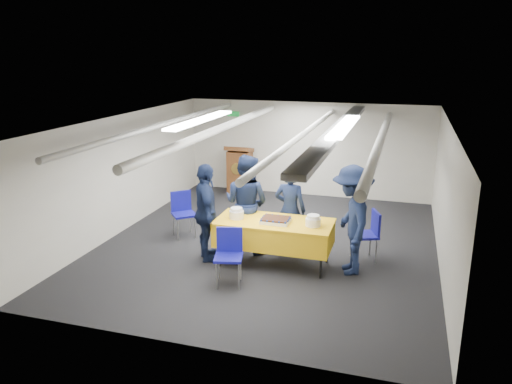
# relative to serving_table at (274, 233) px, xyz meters

# --- Properties ---
(ground) EXTENTS (7.00, 7.00, 0.00)m
(ground) POSITION_rel_serving_table_xyz_m (-0.32, 0.85, -0.56)
(ground) COLOR black
(ground) RESTS_ON ground
(room_shell) EXTENTS (6.00, 7.00, 2.30)m
(room_shell) POSITION_rel_serving_table_xyz_m (-0.22, 1.25, 1.25)
(room_shell) COLOR beige
(room_shell) RESTS_ON ground
(serving_table) EXTENTS (1.94, 0.88, 0.77)m
(serving_table) POSITION_rel_serving_table_xyz_m (0.00, 0.00, 0.00)
(serving_table) COLOR black
(serving_table) RESTS_ON ground
(sheet_cake) EXTENTS (0.47, 0.36, 0.09)m
(sheet_cake) POSITION_rel_serving_table_xyz_m (0.04, -0.06, 0.25)
(sheet_cake) COLOR white
(sheet_cake) RESTS_ON serving_table
(plate_stack_left) EXTENTS (0.24, 0.24, 0.18)m
(plate_stack_left) POSITION_rel_serving_table_xyz_m (-0.64, -0.05, 0.30)
(plate_stack_left) COLOR white
(plate_stack_left) RESTS_ON serving_table
(plate_stack_right) EXTENTS (0.24, 0.24, 0.18)m
(plate_stack_right) POSITION_rel_serving_table_xyz_m (0.66, -0.05, 0.29)
(plate_stack_right) COLOR white
(plate_stack_right) RESTS_ON serving_table
(podium) EXTENTS (0.62, 0.53, 1.25)m
(podium) POSITION_rel_serving_table_xyz_m (-1.92, 3.89, 0.05)
(podium) COLOR brown
(podium) RESTS_ON ground
(chair_near) EXTENTS (0.51, 0.51, 0.87)m
(chair_near) POSITION_rel_serving_table_xyz_m (-0.49, -0.86, -0.03)
(chair_near) COLOR gray
(chair_near) RESTS_ON ground
(chair_right) EXTENTS (0.54, 0.54, 0.87)m
(chair_right) POSITION_rel_serving_table_xyz_m (1.51, 0.66, -0.03)
(chair_right) COLOR gray
(chair_right) RESTS_ON ground
(chair_left) EXTENTS (0.59, 0.59, 0.87)m
(chair_left) POSITION_rel_serving_table_xyz_m (-2.05, 0.82, -0.03)
(chair_left) COLOR gray
(chair_left) RESTS_ON ground
(sailor_a) EXTENTS (0.59, 0.41, 1.56)m
(sailor_a) POSITION_rel_serving_table_xyz_m (0.12, 0.63, 0.22)
(sailor_a) COLOR black
(sailor_a) RESTS_ON ground
(sailor_b) EXTENTS (0.98, 0.84, 1.75)m
(sailor_b) POSITION_rel_serving_table_xyz_m (-0.64, 0.49, 0.32)
(sailor_b) COLOR black
(sailor_b) RESTS_ON ground
(sailor_c) EXTENTS (0.85, 1.06, 1.69)m
(sailor_c) POSITION_rel_serving_table_xyz_m (-1.15, -0.14, 0.29)
(sailor_c) COLOR black
(sailor_c) RESTS_ON ground
(sailor_d) EXTENTS (0.95, 1.29, 1.78)m
(sailor_d) POSITION_rel_serving_table_xyz_m (1.26, 0.07, 0.33)
(sailor_d) COLOR black
(sailor_d) RESTS_ON ground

